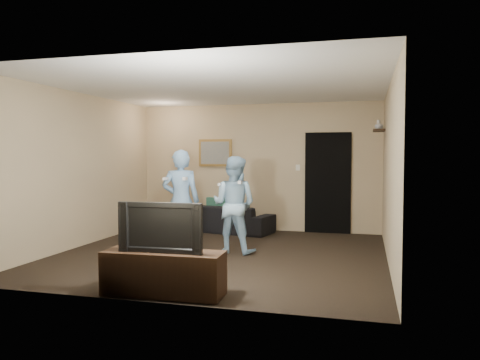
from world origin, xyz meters
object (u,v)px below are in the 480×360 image
(tv_console, at_px, (164,273))
(wii_player_right, at_px, (234,204))
(sofa, at_px, (227,218))
(wii_player_left, at_px, (181,201))
(television, at_px, (163,227))

(tv_console, relative_size, wii_player_right, 0.88)
(sofa, height_order, wii_player_right, wii_player_right)
(tv_console, distance_m, wii_player_left, 2.37)
(television, bearing_deg, sofa, 95.25)
(wii_player_left, xyz_separation_m, wii_player_right, (0.81, 0.23, -0.05))
(wii_player_left, distance_m, wii_player_right, 0.85)
(sofa, xyz_separation_m, television, (0.55, -4.31, 0.49))
(tv_console, relative_size, wii_player_left, 0.82)
(tv_console, xyz_separation_m, wii_player_left, (-0.69, 2.19, 0.57))
(sofa, height_order, wii_player_left, wii_player_left)
(television, relative_size, wii_player_left, 0.58)
(television, relative_size, wii_player_right, 0.62)
(sofa, distance_m, television, 4.37)
(tv_console, xyz_separation_m, television, (0.00, 0.00, 0.51))
(tv_console, xyz_separation_m, wii_player_right, (0.12, 2.42, 0.52))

